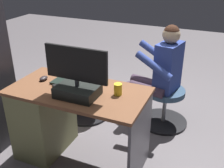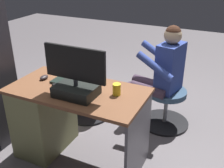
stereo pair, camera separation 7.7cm
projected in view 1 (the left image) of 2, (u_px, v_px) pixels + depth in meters
The scene contains 11 objects.
ground_plane at pixel (102, 132), 3.03m from camera, with size 10.00×10.00×0.00m, color #605A5E.
desk at pixel (52, 116), 2.60m from camera, with size 1.20×0.62×0.74m.
monitor at pixel (77, 82), 2.19m from camera, with size 0.54×0.25×0.42m.
keyboard at pixel (74, 84), 2.41m from camera, with size 0.42×0.14×0.02m, color black.
computer_mouse at pixel (44, 78), 2.51m from camera, with size 0.06×0.10×0.04m, color #2B2224.
cup at pixel (118, 89), 2.24m from camera, with size 0.07×0.07×0.10m, color yellow.
tv_remote at pixel (61, 84), 2.42m from camera, with size 0.04×0.15×0.02m, color black.
office_chair_teddy at pixel (86, 97), 3.27m from camera, with size 0.56×0.56×0.43m.
teddy_bear at pixel (85, 71), 3.13m from camera, with size 0.21×0.21×0.30m.
visitor_chair at pixel (165, 104), 3.11m from camera, with size 0.55×0.55×0.43m.
person at pixel (159, 69), 2.94m from camera, with size 0.61×0.55×1.15m.
Camera 1 is at (-1.10, 2.25, 1.79)m, focal length 43.67 mm.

